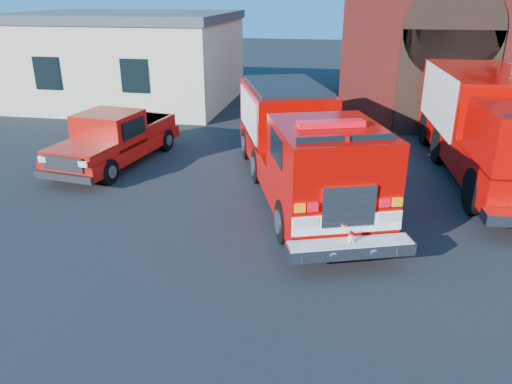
% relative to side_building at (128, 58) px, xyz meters
% --- Properties ---
extents(ground, '(100.00, 100.00, 0.00)m').
position_rel_side_building_xyz_m(ground, '(9.00, -13.00, -2.20)').
color(ground, black).
rests_on(ground, ground).
extents(parking_stripe_mid, '(0.12, 3.00, 0.01)m').
position_rel_side_building_xyz_m(parking_stripe_mid, '(15.50, -9.00, -2.20)').
color(parking_stripe_mid, yellow).
rests_on(parking_stripe_mid, ground).
extents(parking_stripe_far, '(0.12, 3.00, 0.01)m').
position_rel_side_building_xyz_m(parking_stripe_far, '(15.50, -6.00, -2.20)').
color(parking_stripe_far, yellow).
rests_on(parking_stripe_far, ground).
extents(side_building, '(10.20, 8.20, 4.35)m').
position_rel_side_building_xyz_m(side_building, '(0.00, 0.00, 0.00)').
color(side_building, beige).
rests_on(side_building, ground).
extents(fire_engine, '(5.14, 9.12, 2.71)m').
position_rel_side_building_xyz_m(fire_engine, '(9.63, -10.78, -0.80)').
color(fire_engine, black).
rests_on(fire_engine, ground).
extents(pickup_truck, '(2.70, 5.59, 1.76)m').
position_rel_side_building_xyz_m(pickup_truck, '(3.46, -9.31, -1.37)').
color(pickup_truck, black).
rests_on(pickup_truck, ground).
extents(secondary_truck, '(3.32, 9.27, 2.96)m').
position_rel_side_building_xyz_m(secondary_truck, '(15.19, -8.29, -0.59)').
color(secondary_truck, black).
rests_on(secondary_truck, ground).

